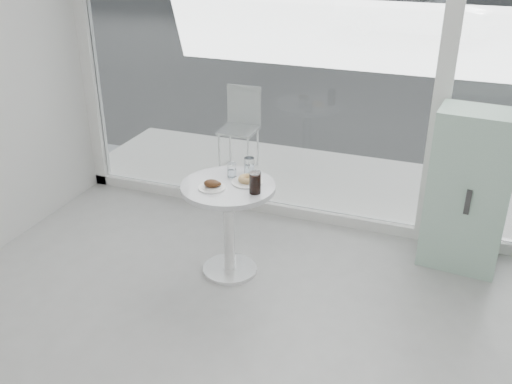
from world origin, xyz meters
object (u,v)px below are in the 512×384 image
at_px(mint_cabinet, 469,191).
at_px(car_white, 414,7).
at_px(plate_fritter, 212,185).
at_px(water_tumbler_b, 249,166).
at_px(patio_chair, 241,122).
at_px(plate_donut, 247,180).
at_px(water_tumbler_a, 232,171).
at_px(cola_glass, 255,183).
at_px(main_table, 229,210).

xyz_separation_m(mint_cabinet, car_white, (-1.60, 10.23, -0.01)).
distance_m(plate_fritter, water_tumbler_b, 0.39).
xyz_separation_m(patio_chair, plate_fritter, (0.60, -2.04, 0.24)).
bearing_deg(plate_donut, patio_chair, 113.40).
distance_m(patio_chair, car_white, 9.11).
xyz_separation_m(plate_fritter, water_tumbler_a, (0.05, 0.25, 0.02)).
distance_m(water_tumbler_b, cola_glass, 0.36).
relative_size(mint_cabinet, plate_donut, 5.45).
relative_size(main_table, plate_donut, 3.21).
relative_size(patio_chair, car_white, 0.24).
distance_m(mint_cabinet, water_tumbler_b, 1.73).
xyz_separation_m(mint_cabinet, plate_fritter, (-1.79, -0.89, 0.14)).
relative_size(car_white, plate_donut, 15.77).
xyz_separation_m(main_table, car_white, (0.11, 11.02, 0.09)).
xyz_separation_m(plate_fritter, plate_donut, (0.21, 0.18, -0.00)).
height_order(plate_fritter, water_tumbler_b, water_tumbler_b).
bearing_deg(plate_fritter, cola_glass, 7.05).
relative_size(car_white, water_tumbler_a, 33.43).
bearing_deg(water_tumbler_b, cola_glass, -62.09).
height_order(main_table, plate_fritter, plate_fritter).
bearing_deg(water_tumbler_a, patio_chair, 109.97).
relative_size(water_tumbler_a, water_tumbler_b, 0.88).
bearing_deg(main_table, water_tumbler_b, 74.05).
xyz_separation_m(main_table, cola_glass, (0.24, -0.06, 0.30)).
bearing_deg(water_tumbler_b, plate_donut, -73.67).
bearing_deg(mint_cabinet, patio_chair, 159.73).
bearing_deg(main_table, car_white, 89.41).
height_order(main_table, patio_chair, patio_chair).
relative_size(plate_fritter, water_tumbler_a, 1.80).
bearing_deg(patio_chair, water_tumbler_b, -67.90).
relative_size(mint_cabinet, water_tumbler_a, 11.55).
bearing_deg(mint_cabinet, cola_glass, -144.60).
height_order(car_white, water_tumbler_a, car_white).
distance_m(patio_chair, plate_fritter, 2.14).
bearing_deg(mint_cabinet, plate_donut, -150.60).
distance_m(patio_chair, water_tumbler_b, 1.86).
bearing_deg(water_tumbler_a, cola_glass, -37.43).
bearing_deg(car_white, water_tumbler_b, -171.04).
bearing_deg(cola_glass, mint_cabinet, 30.02).
bearing_deg(plate_fritter, mint_cabinet, 26.38).
height_order(main_table, plate_donut, plate_donut).
bearing_deg(water_tumbler_a, main_table, -79.14).
relative_size(mint_cabinet, car_white, 0.35).
distance_m(main_table, cola_glass, 0.39).
distance_m(water_tumbler_a, cola_glass, 0.34).
bearing_deg(plate_fritter, water_tumbler_a, 77.39).
relative_size(car_white, cola_glass, 22.92).
xyz_separation_m(patio_chair, car_white, (0.79, 9.08, 0.08)).
relative_size(mint_cabinet, patio_chair, 1.46).
bearing_deg(plate_fritter, car_white, 88.99).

